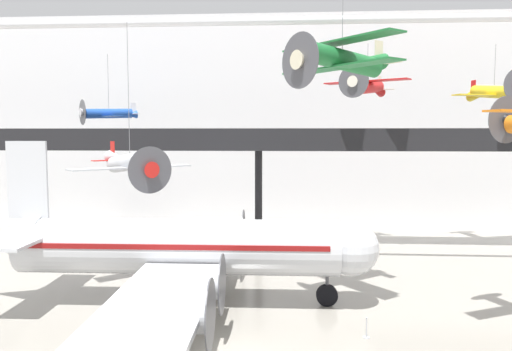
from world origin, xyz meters
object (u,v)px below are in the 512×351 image
suspended_plane_red_highwing (367,87)px  suspended_plane_yellow_lowwing (494,92)px  airliner_silver_main (176,247)px  suspended_plane_green_biplane (342,59)px  suspended_plane_blue_trainer (109,114)px  suspended_plane_silver_racer (130,163)px  stanchion_barrier (366,332)px

suspended_plane_red_highwing → suspended_plane_yellow_lowwing: bearing=127.3°
airliner_silver_main → suspended_plane_green_biplane: size_ratio=3.66×
suspended_plane_blue_trainer → suspended_plane_silver_racer: (6.74, -14.44, -3.95)m
suspended_plane_silver_racer → stanchion_barrier: size_ratio=10.63×
suspended_plane_red_highwing → suspended_plane_yellow_lowwing: same height
suspended_plane_silver_racer → suspended_plane_yellow_lowwing: (29.10, 11.51, 5.64)m
suspended_plane_silver_racer → suspended_plane_yellow_lowwing: suspended_plane_yellow_lowwing is taller
suspended_plane_blue_trainer → suspended_plane_red_highwing: bearing=133.9°
airliner_silver_main → suspended_plane_red_highwing: size_ratio=3.96×
suspended_plane_silver_racer → suspended_plane_green_biplane: 16.08m
suspended_plane_yellow_lowwing → stanchion_barrier: suspended_plane_yellow_lowwing is taller
airliner_silver_main → suspended_plane_red_highwing: suspended_plane_red_highwing is taller
suspended_plane_silver_racer → suspended_plane_yellow_lowwing: size_ratio=1.43×
suspended_plane_silver_racer → suspended_plane_red_highwing: (17.90, 10.47, 6.08)m
suspended_plane_blue_trainer → suspended_plane_red_highwing: suspended_plane_red_highwing is taller
suspended_plane_red_highwing → suspended_plane_yellow_lowwing: size_ratio=0.89×
suspended_plane_green_biplane → stanchion_barrier: (0.92, -5.23, -14.44)m
suspended_plane_blue_trainer → suspended_plane_green_biplane: suspended_plane_green_biplane is taller
airliner_silver_main → suspended_plane_green_biplane: 15.00m
airliner_silver_main → suspended_plane_green_biplane: suspended_plane_green_biplane is taller
suspended_plane_red_highwing → suspended_plane_green_biplane: bearing=17.7°
suspended_plane_silver_racer → suspended_plane_yellow_lowwing: 31.80m
suspended_plane_silver_racer → suspended_plane_green_biplane: suspended_plane_green_biplane is taller
suspended_plane_silver_racer → stanchion_barrier: (15.11, -9.22, -8.02)m
suspended_plane_green_biplane → stanchion_barrier: 15.38m
airliner_silver_main → suspended_plane_red_highwing: 23.15m
airliner_silver_main → suspended_plane_silver_racer: size_ratio=2.45×
suspended_plane_green_biplane → stanchion_barrier: size_ratio=7.13×
suspended_plane_red_highwing → stanchion_barrier: 24.38m
suspended_plane_blue_trainer → suspended_plane_yellow_lowwing: size_ratio=0.87×
suspended_plane_red_highwing → suspended_plane_green_biplane: size_ratio=0.92×
suspended_plane_yellow_lowwing → suspended_plane_red_highwing: bearing=-100.9°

